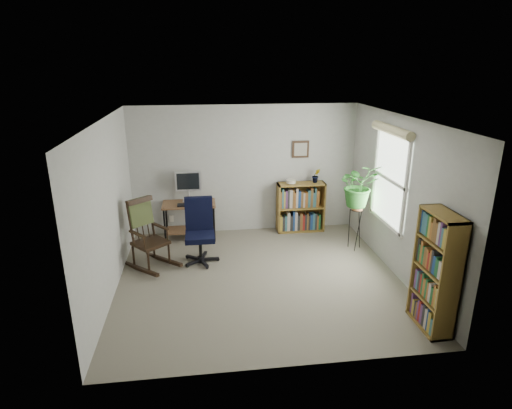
{
  "coord_description": "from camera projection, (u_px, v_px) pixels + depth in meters",
  "views": [
    {
      "loc": [
        -0.81,
        -5.74,
        3.14
      ],
      "look_at": [
        0.0,
        0.4,
        1.05
      ],
      "focal_mm": 30.0,
      "sensor_mm": 36.0,
      "label": 1
    }
  ],
  "objects": [
    {
      "name": "tall_bookshelf",
      "position": [
        436.0,
        272.0,
        5.1
      ],
      "size": [
        0.28,
        0.65,
        1.5
      ],
      "primitive_type": null,
      "color": "olive",
      "rests_on": "floor"
    },
    {
      "name": "floor",
      "position": [
        259.0,
        278.0,
        6.49
      ],
      "size": [
        4.2,
        4.0,
        0.0
      ],
      "primitive_type": "cube",
      "color": "gray",
      "rests_on": "ground"
    },
    {
      "name": "wall_front",
      "position": [
        288.0,
        267.0,
        4.23
      ],
      "size": [
        4.2,
        0.0,
        2.4
      ],
      "primitive_type": "cube",
      "color": "#AFB0AB",
      "rests_on": "ground"
    },
    {
      "name": "wall_left",
      "position": [
        108.0,
        210.0,
        5.85
      ],
      "size": [
        0.0,
        4.0,
        2.4
      ],
      "primitive_type": "cube",
      "color": "#AFB0AB",
      "rests_on": "ground"
    },
    {
      "name": "wall_right",
      "position": [
        399.0,
        198.0,
        6.37
      ],
      "size": [
        0.0,
        4.0,
        2.4
      ],
      "primitive_type": "cube",
      "color": "#AFB0AB",
      "rests_on": "ground"
    },
    {
      "name": "plant_stand",
      "position": [
        356.0,
        226.0,
        7.39
      ],
      "size": [
        0.25,
        0.25,
        0.85
      ],
      "primitive_type": null,
      "rotation": [
        0.0,
        0.0,
        0.05
      ],
      "color": "black",
      "rests_on": "floor"
    },
    {
      "name": "low_bookshelf",
      "position": [
        301.0,
        207.0,
        8.18
      ],
      "size": [
        0.9,
        0.3,
        0.95
      ],
      "primitive_type": null,
      "color": "olive",
      "rests_on": "floor"
    },
    {
      "name": "potted_plant_small",
      "position": [
        316.0,
        180.0,
        8.05
      ],
      "size": [
        0.13,
        0.24,
        0.11
      ],
      "primitive_type": "imported",
      "color": "#296D26",
      "rests_on": "low_bookshelf"
    },
    {
      "name": "monitor",
      "position": [
        188.0,
        186.0,
        7.78
      ],
      "size": [
        0.46,
        0.16,
        0.56
      ],
      "primitive_type": null,
      "color": "silver",
      "rests_on": "desk"
    },
    {
      "name": "ceiling",
      "position": [
        260.0,
        119.0,
        5.72
      ],
      "size": [
        4.2,
        4.0,
        0.0
      ],
      "primitive_type": "cube",
      "color": "silver",
      "rests_on": "ground"
    },
    {
      "name": "desk",
      "position": [
        190.0,
        221.0,
        7.85
      ],
      "size": [
        0.95,
        0.52,
        0.68
      ],
      "primitive_type": null,
      "color": "brown",
      "rests_on": "floor"
    },
    {
      "name": "rocking_chair",
      "position": [
        150.0,
        234.0,
        6.69
      ],
      "size": [
        1.08,
        1.12,
        1.13
      ],
      "primitive_type": null,
      "rotation": [
        0.0,
        0.0,
        0.71
      ],
      "color": "black",
      "rests_on": "floor"
    },
    {
      "name": "window",
      "position": [
        389.0,
        179.0,
        6.58
      ],
      "size": [
        0.12,
        1.2,
        1.5
      ],
      "primitive_type": null,
      "color": "white",
      "rests_on": "wall_right"
    },
    {
      "name": "framed_picture",
      "position": [
        301.0,
        149.0,
        7.97
      ],
      "size": [
        0.32,
        0.04,
        0.32
      ],
      "primitive_type": null,
      "color": "black",
      "rests_on": "wall_back"
    },
    {
      "name": "spider_plant",
      "position": [
        361.0,
        164.0,
        7.04
      ],
      "size": [
        1.69,
        1.88,
        1.46
      ],
      "primitive_type": "imported",
      "color": "#296D26",
      "rests_on": "plant_stand"
    },
    {
      "name": "wall_back",
      "position": [
        245.0,
        170.0,
        7.99
      ],
      "size": [
        4.2,
        0.0,
        2.4
      ],
      "primitive_type": "cube",
      "color": "#AFB0AB",
      "rests_on": "ground"
    },
    {
      "name": "keyboard",
      "position": [
        189.0,
        205.0,
        7.62
      ],
      "size": [
        0.4,
        0.15,
        0.02
      ],
      "primitive_type": "cube",
      "color": "black",
      "rests_on": "desk"
    },
    {
      "name": "office_chair",
      "position": [
        200.0,
        232.0,
        6.84
      ],
      "size": [
        0.6,
        0.6,
        1.07
      ],
      "primitive_type": null,
      "rotation": [
        0.0,
        0.0,
        0.02
      ],
      "color": "black",
      "rests_on": "floor"
    }
  ]
}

